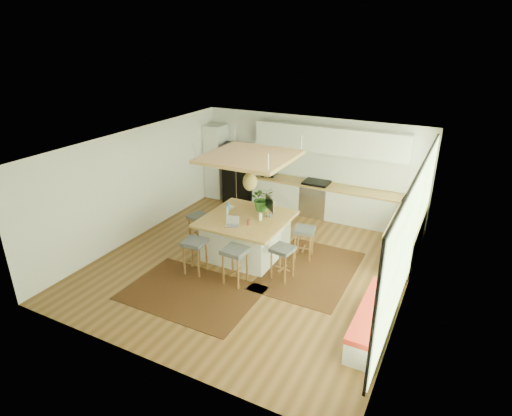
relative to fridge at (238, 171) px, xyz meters
The scene contains 35 objects.
floor 3.94m from the fridge, 55.60° to the right, with size 7.00×7.00×0.00m, color brown.
ceiling 4.22m from the fridge, 55.60° to the right, with size 7.00×7.00×0.00m, color white.
wall_back 2.23m from the fridge, ahead, with size 6.50×6.50×0.00m, color white.
wall_front 7.01m from the fridge, 72.01° to the right, with size 6.50×6.50×0.00m, color white.
wall_left 3.37m from the fridge, 109.01° to the right, with size 7.00×7.00×0.00m, color white.
wall_right 6.28m from the fridge, 30.26° to the right, with size 7.00×7.00×0.00m, color white.
window_wall 6.26m from the fridge, 30.40° to the right, with size 0.10×6.20×2.60m, color black, non-canonical shape.
pantry 0.81m from the fridge, behind, with size 0.55×0.60×2.25m, color silver.
back_counter_base 2.76m from the fridge, ahead, with size 4.20×0.60×0.88m, color silver.
back_counter_top 2.71m from the fridge, ahead, with size 4.24×0.64×0.05m, color #A27939.
backsplash 2.76m from the fridge, ahead, with size 4.20×0.02×0.80m, color white.
upper_cabinets 2.98m from the fridge, ahead, with size 4.20×0.34×0.70m, color silver.
range 2.50m from the fridge, ahead, with size 0.76×0.62×1.00m, color #A5A5AA, non-canonical shape.
right_counter_base 5.24m from the fridge, 12.81° to the right, with size 0.60×2.50×0.88m, color silver.
right_counter_top 5.22m from the fridge, 12.81° to the right, with size 0.64×2.54×0.05m, color #A27939.
window_bench 6.75m from the fridge, 40.44° to the right, with size 0.52×2.00×0.50m, color silver, non-canonical shape.
ceiling_panel 3.51m from the fridge, 55.97° to the right, with size 1.86×1.86×0.80m, color #A27939, non-canonical shape.
rug_near 5.17m from the fridge, 71.44° to the right, with size 2.60×1.80×0.01m, color black.
rug_right 4.60m from the fridge, 40.50° to the right, with size 1.80×2.60×0.01m, color black.
fridge is the anchor object (origin of this frame).
island 3.47m from the fridge, 57.65° to the right, with size 1.85×1.85×0.93m, color #A27939, non-canonical shape.
stool_near_left 4.34m from the fridge, 73.06° to the right, with size 0.46×0.46×0.77m, color #3E4245, non-canonical shape.
stool_near_right 4.67m from the fridge, 61.49° to the right, with size 0.47×0.47×0.79m, color #3E4245, non-canonical shape.
stool_right_front 4.64m from the fridge, 49.21° to the right, with size 0.43×0.43×0.73m, color #3E4245, non-canonical shape.
stool_right_back 3.98m from the fridge, 38.48° to the right, with size 0.44×0.44×0.75m, color #3E4245, non-canonical shape.
stool_left_side 3.01m from the fridge, 79.68° to the right, with size 0.43×0.43×0.74m, color #3E4245, non-canonical shape.
laptop 3.87m from the fridge, 62.72° to the right, with size 0.29×0.30×0.21m, color #A5A5AA, non-canonical shape.
monitor 3.45m from the fridge, 48.63° to the right, with size 0.52×0.18×0.48m, color #A5A5AA, non-canonical shape.
microwave 0.93m from the fridge, ahead, with size 0.57×0.31×0.38m, color #A5A5AA.
island_plant 3.06m from the fridge, 50.11° to the right, with size 0.52×0.58×0.45m, color #1E4C19.
island_bowl 2.87m from the fridge, 64.49° to the right, with size 0.20×0.20×0.05m, color white.
island_bottle_0 3.09m from the fridge, 65.31° to the right, with size 0.07×0.07×0.19m, color #2E7ABA.
island_bottle_1 3.38m from the fridge, 64.76° to the right, with size 0.07×0.07×0.19m, color silver.
island_bottle_2 3.82m from the fridge, 56.89° to the right, with size 0.07×0.07×0.19m, color brown.
island_bottle_3 3.60m from the fridge, 52.50° to the right, with size 0.07×0.07×0.19m, color white.
Camera 1 is at (3.88, -7.41, 4.83)m, focal length 29.72 mm.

